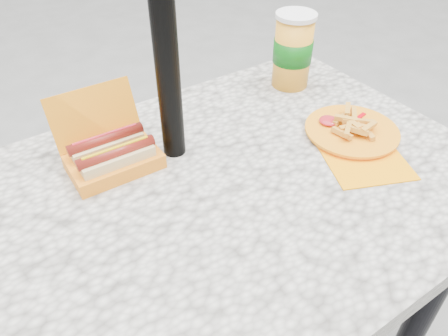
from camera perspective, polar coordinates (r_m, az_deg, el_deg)
picnic_table at (r=0.97m, az=-1.35°, el=-7.63°), size 1.20×0.80×0.75m
hotdog_box at (r=0.96m, az=-14.46°, el=1.86°), size 0.19×0.17×0.15m
fries_plate at (r=1.08m, az=16.41°, el=4.55°), size 0.27×0.31×0.04m
soda_cup at (r=1.23m, az=8.97°, el=14.94°), size 0.11×0.11×0.20m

